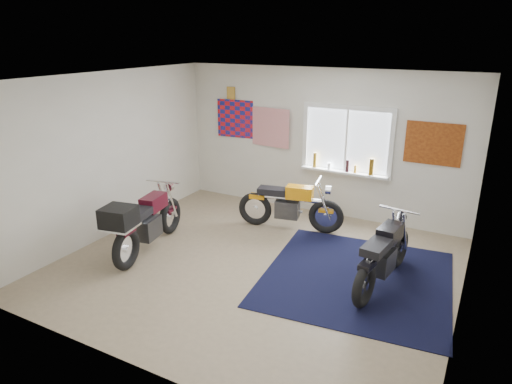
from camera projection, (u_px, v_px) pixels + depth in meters
The scene contains 10 objects.
ground at pixel (257, 265), 6.75m from camera, with size 5.50×5.50×0.00m, color #9E896B.
room_shell at pixel (257, 158), 6.22m from camera, with size 5.50×5.50×5.50m.
navy_rug at pixel (357, 278), 6.40m from camera, with size 2.50×2.60×0.01m, color black.
window_assembly at pixel (346, 145), 8.14m from camera, with size 1.66×0.17×1.26m.
oil_bottles at pixel (348, 165), 8.16m from camera, with size 1.13×0.09×0.30m.
flag_display at pixel (231, 93), 8.96m from camera, with size 1.60×0.10×1.17m.
triumph_poster at pixel (433, 144), 7.44m from camera, with size 0.90×0.03×0.70m, color #A54C14.
yellow_triumph at pixel (290, 206), 7.91m from camera, with size 1.86×0.61×0.94m.
black_chrome_bike at pixel (383, 257), 6.11m from camera, with size 0.57×1.87×0.96m.
maroon_tourer at pixel (143, 222), 6.97m from camera, with size 0.77×1.97×1.00m.
Camera 1 is at (2.83, -5.32, 3.24)m, focal length 32.00 mm.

